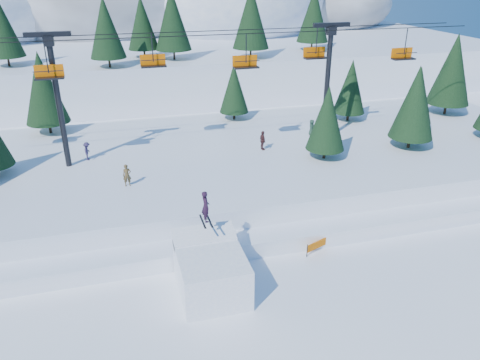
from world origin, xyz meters
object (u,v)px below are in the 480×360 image
object	(u,v)px
banner_near	(323,242)
banner_far	(368,220)
jump_kicker	(211,270)
chairlift	(201,72)

from	to	relation	value
banner_near	banner_far	bearing A→B (deg)	22.95
jump_kicker	chairlift	distance (m)	17.49
chairlift	banner_far	world-z (taller)	chairlift
jump_kicker	banner_near	distance (m)	8.26
banner_near	banner_far	distance (m)	4.69
jump_kicker	banner_near	world-z (taller)	jump_kicker
chairlift	banner_far	size ratio (longest dim) A/B	16.12
jump_kicker	chairlift	size ratio (longest dim) A/B	0.12
jump_kicker	chairlift	world-z (taller)	chairlift
chairlift	banner_near	size ratio (longest dim) A/B	17.29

